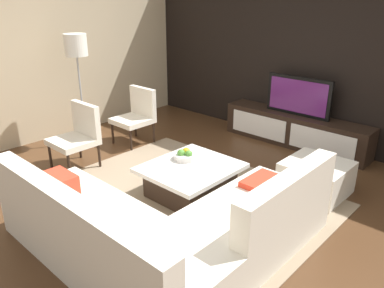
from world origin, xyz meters
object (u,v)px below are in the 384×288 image
(accent_chair_near, at_px, (79,132))
(floor_lamp, at_px, (76,52))
(fruit_bowl, at_px, (185,155))
(accent_chair_far, at_px, (137,113))
(ottoman, at_px, (316,178))
(sectional_couch, at_px, (164,229))
(media_console, at_px, (295,130))
(coffee_table, at_px, (191,180))
(television, at_px, (298,96))

(accent_chair_near, xyz_separation_m, floor_lamp, (-0.70, 0.51, 0.96))
(fruit_bowl, height_order, accent_chair_far, accent_chair_far)
(ottoman, bearing_deg, sectional_couch, -102.78)
(media_console, height_order, accent_chair_far, accent_chair_far)
(coffee_table, relative_size, accent_chair_near, 1.21)
(accent_chair_far, bearing_deg, coffee_table, -11.73)
(coffee_table, xyz_separation_m, accent_chair_near, (-1.70, -0.42, 0.29))
(media_console, bearing_deg, television, 90.00)
(media_console, xyz_separation_m, coffee_table, (-0.10, -2.30, -0.05))
(accent_chair_near, bearing_deg, sectional_couch, -14.79)
(coffee_table, bearing_deg, fruit_bowl, 151.57)
(television, bearing_deg, ottoman, -52.21)
(coffee_table, bearing_deg, ottoman, 44.50)
(ottoman, relative_size, fruit_bowl, 2.50)
(coffee_table, bearing_deg, sectional_couch, -58.79)
(media_console, distance_m, floor_lamp, 3.54)
(coffee_table, bearing_deg, television, 87.51)
(ottoman, bearing_deg, accent_chair_far, -173.48)
(floor_lamp, bearing_deg, accent_chair_far, 47.64)
(floor_lamp, bearing_deg, media_console, 41.36)
(floor_lamp, distance_m, fruit_bowl, 2.44)
(coffee_table, xyz_separation_m, floor_lamp, (-2.40, 0.10, 1.24))
(accent_chair_near, xyz_separation_m, accent_chair_far, (-0.13, 1.13, -0.00))
(sectional_couch, height_order, accent_chair_far, accent_chair_far)
(television, bearing_deg, accent_chair_near, -123.59)
(fruit_bowl, relative_size, accent_chair_far, 0.32)
(sectional_couch, height_order, coffee_table, sectional_couch)
(ottoman, distance_m, accent_chair_far, 2.93)
(television, height_order, sectional_couch, television)
(media_console, relative_size, coffee_table, 2.23)
(television, bearing_deg, coffee_table, -92.49)
(media_console, relative_size, floor_lamp, 1.38)
(accent_chair_far, bearing_deg, media_console, 48.89)
(accent_chair_far, bearing_deg, ottoman, 16.17)
(sectional_couch, distance_m, accent_chair_near, 2.39)
(media_console, bearing_deg, accent_chair_near, -123.60)
(accent_chair_near, relative_size, ottoman, 1.24)
(accent_chair_near, distance_m, ottoman, 3.15)
(fruit_bowl, bearing_deg, accent_chair_near, -161.42)
(media_console, bearing_deg, coffee_table, -92.49)
(media_console, relative_size, accent_chair_near, 2.70)
(accent_chair_near, relative_size, floor_lamp, 0.51)
(television, xyz_separation_m, accent_chair_far, (-1.93, -1.58, -0.31))
(television, distance_m, accent_chair_near, 3.27)
(accent_chair_near, relative_size, fruit_bowl, 3.11)
(media_console, distance_m, accent_chair_far, 2.51)
(television, relative_size, fruit_bowl, 3.72)
(television, xyz_separation_m, fruit_bowl, (-0.28, -2.20, -0.36))
(television, relative_size, sectional_couch, 0.44)
(television, distance_m, ottoman, 1.69)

